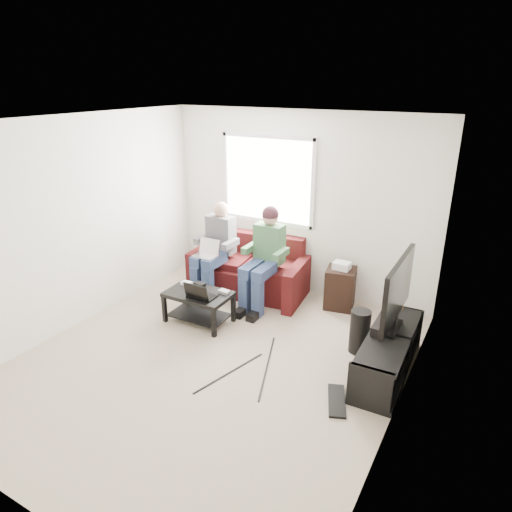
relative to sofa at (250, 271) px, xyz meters
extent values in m
plane|color=#B6A48E|center=(0.56, -1.82, -0.31)|extent=(4.50, 4.50, 0.00)
plane|color=white|center=(0.56, -1.82, 2.29)|extent=(4.50, 4.50, 0.00)
plane|color=silver|center=(0.56, 0.43, 0.99)|extent=(4.50, 0.00, 4.50)
plane|color=silver|center=(0.56, -4.07, 0.99)|extent=(4.50, 0.00, 4.50)
plane|color=silver|center=(-1.44, -1.82, 0.99)|extent=(0.00, 4.50, 4.50)
plane|color=silver|center=(2.56, -1.82, 0.99)|extent=(0.00, 4.50, 4.50)
cube|color=white|center=(0.06, 0.42, 1.29)|extent=(1.40, 0.01, 1.20)
cube|color=silver|center=(0.06, 0.41, 1.29)|extent=(1.48, 0.04, 1.28)
cube|color=#471113|center=(0.00, -0.05, -0.10)|extent=(1.51, 0.92, 0.40)
cube|color=#471113|center=(0.00, 0.29, 0.30)|extent=(1.45, 0.36, 0.41)
cube|color=#471113|center=(-0.79, -0.05, -0.02)|extent=(0.25, 0.88, 0.58)
cube|color=#471113|center=(0.79, -0.05, -0.02)|extent=(0.25, 0.88, 0.58)
cube|color=#471113|center=(-0.36, -0.07, 0.15)|extent=(0.74, 0.72, 0.10)
cube|color=#471113|center=(0.36, -0.07, 0.15)|extent=(0.74, 0.72, 0.10)
cube|color=navy|center=(-0.50, -0.47, 0.27)|extent=(0.16, 0.45, 0.14)
cube|color=navy|center=(-0.30, -0.47, 0.27)|extent=(0.16, 0.45, 0.14)
cube|color=navy|center=(-0.50, -0.65, -0.05)|extent=(0.13, 0.13, 0.50)
cube|color=navy|center=(-0.30, -0.65, -0.05)|extent=(0.13, 0.13, 0.50)
cube|color=#5E5D63|center=(-0.40, -0.14, 0.55)|extent=(0.40, 0.22, 0.55)
sphere|color=tan|center=(-0.40, -0.12, 0.92)|extent=(0.22, 0.22, 0.22)
cube|color=navy|center=(0.30, -0.47, 0.27)|extent=(0.16, 0.45, 0.14)
cube|color=navy|center=(0.50, -0.47, 0.27)|extent=(0.16, 0.45, 0.14)
cube|color=navy|center=(0.30, -0.65, -0.05)|extent=(0.13, 0.13, 0.50)
cube|color=navy|center=(0.50, -0.65, -0.05)|extent=(0.13, 0.13, 0.50)
cube|color=#4C4F4F|center=(0.40, -0.14, 0.55)|extent=(0.40, 0.22, 0.55)
sphere|color=tan|center=(0.40, -0.12, 0.92)|extent=(0.22, 0.22, 0.22)
sphere|color=#361B22|center=(0.40, -0.12, 0.96)|extent=(0.23, 0.23, 0.23)
cube|color=black|center=(-0.09, -1.16, 0.09)|extent=(0.85, 0.53, 0.05)
cube|color=black|center=(-0.09, -1.16, -0.21)|extent=(0.76, 0.45, 0.02)
cube|color=black|center=(-0.48, -1.38, -0.12)|extent=(0.05, 0.05, 0.37)
cube|color=black|center=(0.30, -1.38, -0.12)|extent=(0.05, 0.05, 0.37)
cube|color=black|center=(-0.48, -0.93, -0.12)|extent=(0.05, 0.05, 0.37)
cube|color=black|center=(0.30, -0.93, -0.12)|extent=(0.05, 0.05, 0.37)
cube|color=silver|center=(-0.37, -1.04, 0.13)|extent=(0.14, 0.09, 0.04)
cube|color=black|center=(-0.19, -0.98, 0.13)|extent=(0.15, 0.10, 0.04)
cube|color=gray|center=(0.21, -1.01, 0.13)|extent=(0.15, 0.10, 0.04)
cube|color=black|center=(2.33, -1.07, 0.15)|extent=(0.47, 1.44, 0.04)
cube|color=black|center=(2.33, -1.07, -0.07)|extent=(0.43, 1.38, 0.03)
cube|color=black|center=(2.33, -1.07, -0.28)|extent=(0.47, 1.44, 0.06)
cube|color=black|center=(2.33, -1.76, -0.07)|extent=(0.43, 0.05, 0.48)
cube|color=black|center=(2.33, -0.37, -0.07)|extent=(0.43, 0.05, 0.48)
cube|color=black|center=(2.33, -0.97, 0.19)|extent=(0.12, 0.40, 0.04)
cube|color=black|center=(2.33, -0.97, 0.27)|extent=(0.06, 0.06, 0.12)
cube|color=black|center=(2.33, -0.97, 0.65)|extent=(0.05, 1.10, 0.65)
cube|color=#C72E79|center=(2.30, -0.97, 0.65)|extent=(0.01, 1.01, 0.58)
cube|color=black|center=(2.21, -0.97, 0.22)|extent=(0.12, 0.50, 0.10)
cylinder|color=#9A6B42|center=(2.28, -0.44, 0.23)|extent=(0.08, 0.08, 0.12)
cube|color=silver|center=(2.33, -1.47, -0.02)|extent=(0.30, 0.22, 0.06)
cube|color=gray|center=(2.33, -0.77, -0.01)|extent=(0.34, 0.26, 0.08)
cube|color=black|center=(2.33, -1.12, -0.02)|extent=(0.38, 0.30, 0.07)
cylinder|color=black|center=(1.94, -0.81, -0.04)|extent=(0.23, 0.23, 0.52)
cube|color=black|center=(2.04, -1.79, -0.29)|extent=(0.33, 0.52, 0.03)
cube|color=black|center=(1.36, 0.14, -0.02)|extent=(0.38, 0.38, 0.57)
cube|color=silver|center=(1.36, 0.14, 0.31)|extent=(0.22, 0.18, 0.10)
camera|label=1|loc=(3.15, -5.38, 2.67)|focal=32.00mm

